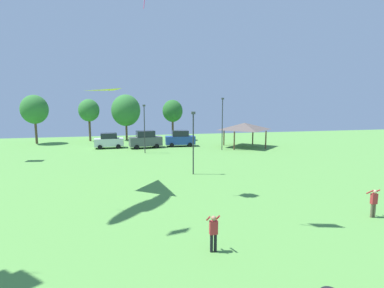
{
  "coord_description": "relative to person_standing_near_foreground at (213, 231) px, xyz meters",
  "views": [
    {
      "loc": [
        -3.97,
        -0.74,
        6.69
      ],
      "look_at": [
        -0.67,
        14.06,
        4.55
      ],
      "focal_mm": 28.0,
      "sensor_mm": 36.0,
      "label": 1
    }
  ],
  "objects": [
    {
      "name": "person_standing_near_foreground",
      "position": [
        0.0,
        0.0,
        0.0
      ],
      "size": [
        0.52,
        0.5,
        1.74
      ],
      "rotation": [
        0.0,
        0.0,
        -0.49
      ],
      "color": "black",
      "rests_on": "ground"
    },
    {
      "name": "light_post_2",
      "position": [
        9.4,
        27.32,
        3.05
      ],
      "size": [
        0.36,
        0.2,
        7.23
      ],
      "color": "#2D2D33",
      "rests_on": "ground"
    },
    {
      "name": "treeline_tree_2",
      "position": [
        -3.54,
        41.59,
        4.21
      ],
      "size": [
        4.98,
        4.98,
        7.94
      ],
      "color": "brown",
      "rests_on": "ground"
    },
    {
      "name": "treeline_tree_0",
      "position": [
        -17.68,
        39.69,
        4.49
      ],
      "size": [
        4.14,
        4.14,
        7.77
      ],
      "color": "brown",
      "rests_on": "ground"
    },
    {
      "name": "parked_car_leftmost",
      "position": [
        -6.11,
        32.45,
        0.12
      ],
      "size": [
        4.19,
        2.22,
        2.22
      ],
      "rotation": [
        0.0,
        0.0,
        0.07
      ],
      "color": "silver",
      "rests_on": "ground"
    },
    {
      "name": "light_post_1",
      "position": [
        -1.29,
        27.12,
        2.59
      ],
      "size": [
        0.36,
        0.2,
        6.33
      ],
      "color": "#2D2D33",
      "rests_on": "ground"
    },
    {
      "name": "parked_car_third_from_left",
      "position": [
        4.32,
        32.03,
        0.21
      ],
      "size": [
        4.5,
        2.21,
        2.41
      ],
      "rotation": [
        0.0,
        0.0,
        -0.06
      ],
      "color": "#234299",
      "rests_on": "ground"
    },
    {
      "name": "park_pavilion",
      "position": [
        13.51,
        29.32,
        2.1
      ],
      "size": [
        6.2,
        5.84,
        3.6
      ],
      "color": "brown",
      "rests_on": "ground"
    },
    {
      "name": "treeline_tree_1",
      "position": [
        -9.67,
        41.4,
        4.24
      ],
      "size": [
        3.45,
        3.45,
        7.15
      ],
      "color": "brown",
      "rests_on": "ground"
    },
    {
      "name": "parked_car_second_from_left",
      "position": [
        -0.89,
        31.51,
        0.26
      ],
      "size": [
        4.86,
        2.46,
        2.53
      ],
      "rotation": [
        0.0,
        0.0,
        0.13
      ],
      "color": "#4C5156",
      "rests_on": "ground"
    },
    {
      "name": "kite_flying_7",
      "position": [
        -6.67,
        11.07,
        5.27
      ],
      "size": [
        3.01,
        3.88,
        0.16
      ],
      "color": "yellow"
    },
    {
      "name": "treeline_tree_3",
      "position": [
        4.36,
        39.48,
        4.11
      ],
      "size": [
        3.48,
        3.48,
        7.03
      ],
      "color": "brown",
      "rests_on": "ground"
    },
    {
      "name": "person_standing_far_right",
      "position": [
        10.25,
        1.86,
        -0.02
      ],
      "size": [
        0.52,
        0.49,
        1.7
      ],
      "rotation": [
        0.0,
        0.0,
        -0.23
      ],
      "color": "brown",
      "rests_on": "ground"
    },
    {
      "name": "light_post_0",
      "position": [
        2.34,
        14.39,
        2.32
      ],
      "size": [
        0.36,
        0.2,
        5.81
      ],
      "color": "#2D2D33",
      "rests_on": "ground"
    }
  ]
}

